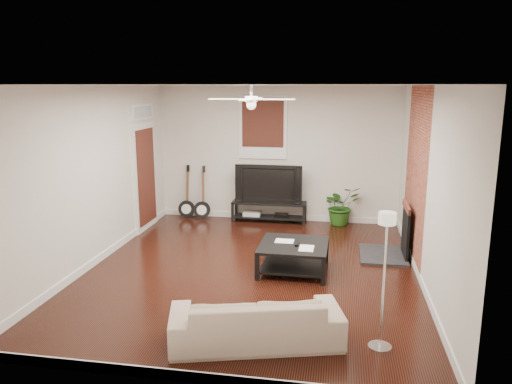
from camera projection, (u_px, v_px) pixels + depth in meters
room at (251, 181)px, 7.28m from camera, size 5.01×6.01×2.81m
brick_accent at (415, 175)px, 7.83m from camera, size 0.02×2.20×2.80m
fireplace at (393, 230)px, 8.08m from camera, size 0.80×1.10×0.92m
window_back at (263, 127)px, 10.07m from camera, size 1.00×0.06×1.30m
door_left at (145, 166)px, 9.55m from camera, size 0.08×1.00×2.50m
tv_stand at (269, 212)px, 10.23m from camera, size 1.54×0.41×0.43m
tv at (269, 183)px, 10.12m from camera, size 1.38×0.18×0.79m
coffee_table at (294, 257)px, 7.51m from camera, size 1.04×1.04×0.43m
sofa at (256, 319)px, 5.39m from camera, size 2.00×1.20×0.55m
floor_lamp at (384, 282)px, 5.16m from camera, size 0.31×0.31×1.53m
potted_plant at (341, 205)px, 9.99m from camera, size 0.94×0.90×0.81m
guitar_left at (186, 192)px, 10.42m from camera, size 0.38×0.29×1.15m
guitar_right at (202, 193)px, 10.34m from camera, size 0.40×0.32×1.15m
ceiling_fan at (251, 99)px, 7.03m from camera, size 1.24×1.24×0.32m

